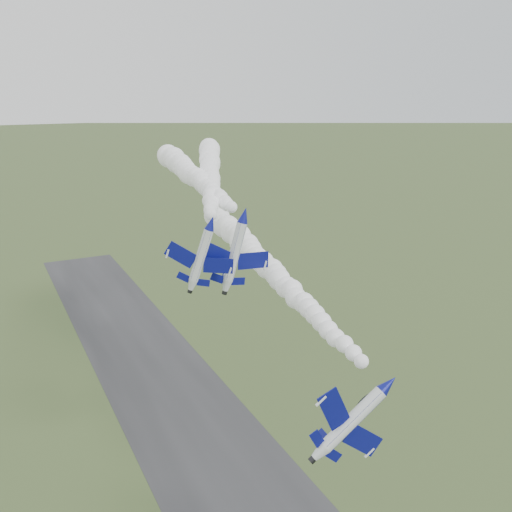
# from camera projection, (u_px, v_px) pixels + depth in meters

# --- Properties ---
(runway) EXTENTS (24.00, 260.00, 0.04)m
(runway) POSITION_uv_depth(u_px,v_px,m) (208.00, 450.00, 100.22)
(runway) COLOR #2A2A2D
(runway) RESTS_ON ground
(jet_lead) EXTENTS (7.18, 13.33, 8.64)m
(jet_lead) POSITION_uv_depth(u_px,v_px,m) (389.00, 384.00, 63.30)
(jet_lead) COLOR silver
(smoke_trail_jet_lead) EXTENTS (11.28, 65.84, 5.04)m
(smoke_trail_jet_lead) POSITION_uv_depth(u_px,v_px,m) (269.00, 268.00, 95.03)
(smoke_trail_jet_lead) COLOR white
(jet_pair_left) EXTENTS (9.35, 11.25, 3.78)m
(jet_pair_left) POSITION_uv_depth(u_px,v_px,m) (211.00, 223.00, 78.47)
(jet_pair_left) COLOR silver
(smoke_trail_jet_pair_left) EXTENTS (30.40, 63.20, 4.92)m
(smoke_trail_jet_pair_left) POSITION_uv_depth(u_px,v_px,m) (210.00, 173.00, 112.38)
(smoke_trail_jet_pair_left) COLOR white
(jet_pair_right) EXTENTS (10.75, 13.25, 4.06)m
(jet_pair_right) POSITION_uv_depth(u_px,v_px,m) (245.00, 215.00, 81.35)
(jet_pair_right) COLOR silver
(smoke_trail_jet_pair_right) EXTENTS (11.13, 59.26, 5.13)m
(smoke_trail_jet_pair_right) POSITION_uv_depth(u_px,v_px,m) (193.00, 175.00, 110.83)
(smoke_trail_jet_pair_right) COLOR white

